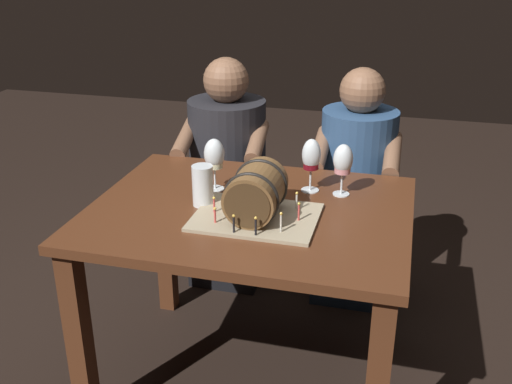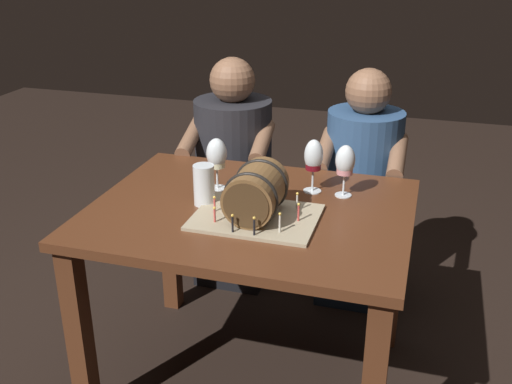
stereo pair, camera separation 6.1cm
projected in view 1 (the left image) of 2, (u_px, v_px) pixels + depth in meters
The scene contains 9 objects.
ground_plane at pixel (250, 376), 2.44m from camera, with size 8.00×8.00×0.00m, color black.
dining_table at pixel (250, 239), 2.20m from camera, with size 1.13×0.89×0.75m.
barrel_cake at pixel (256, 196), 2.03m from camera, with size 0.42×0.32×0.20m.
wine_glass_red at pixel (311, 157), 2.24m from camera, with size 0.07×0.07×0.21m.
wine_glass_rose at pixel (343, 162), 2.21m from camera, with size 0.07×0.07×0.20m.
wine_glass_white at pixel (214, 156), 2.25m from camera, with size 0.08×0.08×0.20m.
beer_pint at pixel (203, 187), 2.15m from camera, with size 0.08×0.08×0.15m.
person_seated_left at pixel (228, 180), 2.95m from camera, with size 0.43×0.51×1.14m.
person_seated_right at pixel (355, 197), 2.81m from camera, with size 0.38×0.46×1.12m.
Camera 1 is at (0.52, -1.88, 1.65)m, focal length 42.26 mm.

